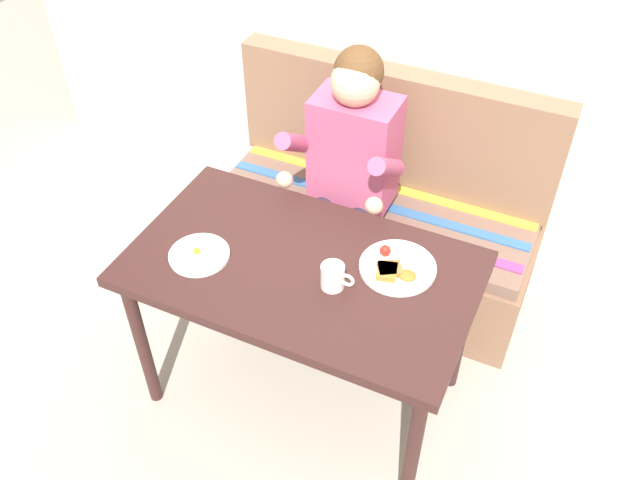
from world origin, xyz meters
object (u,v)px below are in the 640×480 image
object	(u,v)px
table	(302,281)
couch	(376,220)
plate_eggs	(199,255)
coffee_mug	(333,276)
plate_breakfast	(396,267)
person	(347,164)

from	to	relation	value
table	couch	xyz separation A→B (m)	(0.00, 0.76, -0.32)
plate_eggs	coffee_mug	bearing A→B (deg)	7.91
plate_breakfast	plate_eggs	xyz separation A→B (m)	(-0.64, -0.22, -0.00)
table	plate_breakfast	distance (m)	0.34
couch	plate_breakfast	size ratio (longest dim) A/B	5.45
table	couch	bearing A→B (deg)	90.00
person	plate_eggs	size ratio (longest dim) A/B	5.70
couch	person	distance (m)	0.45
couch	plate_eggs	bearing A→B (deg)	-111.26
plate_eggs	table	bearing A→B (deg)	18.28
person	plate_breakfast	bearing A→B (deg)	-51.21
couch	person	size ratio (longest dim) A/B	1.19
table	person	size ratio (longest dim) A/B	0.99
table	plate_breakfast	xyz separation A→B (m)	(0.30, 0.11, 0.09)
couch	coffee_mug	bearing A→B (deg)	-80.26
table	plate_breakfast	world-z (taller)	plate_breakfast
table	coffee_mug	bearing A→B (deg)	-18.30
table	person	distance (m)	0.60
couch	person	world-z (taller)	person
plate_breakfast	couch	bearing A→B (deg)	114.90
table	couch	size ratio (longest dim) A/B	0.83
table	plate_breakfast	bearing A→B (deg)	20.31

